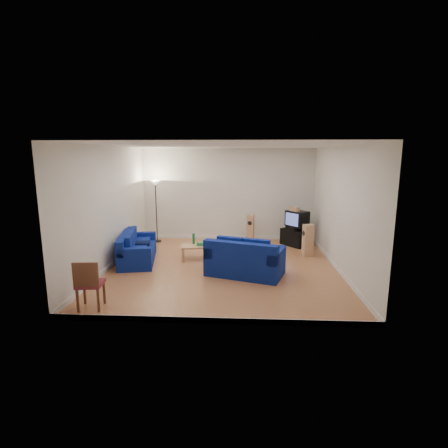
{
  "coord_description": "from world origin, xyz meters",
  "views": [
    {
      "loc": [
        0.49,
        -9.0,
        2.96
      ],
      "look_at": [
        0.0,
        0.4,
        1.1
      ],
      "focal_mm": 28.0,
      "sensor_mm": 36.0,
      "label": 1
    }
  ],
  "objects_px": {
    "sofa_three_seat": "(136,251)",
    "sofa_loveseat": "(244,262)",
    "television": "(297,219)",
    "coffee_table": "(201,247)",
    "tv_stand": "(295,238)"
  },
  "relations": [
    {
      "from": "sofa_three_seat",
      "to": "tv_stand",
      "type": "relative_size",
      "value": 2.46
    },
    {
      "from": "sofa_three_seat",
      "to": "sofa_loveseat",
      "type": "xyz_separation_m",
      "value": [
        3.07,
        -1.05,
        0.05
      ]
    },
    {
      "from": "sofa_three_seat",
      "to": "coffee_table",
      "type": "distance_m",
      "value": 1.86
    },
    {
      "from": "tv_stand",
      "to": "coffee_table",
      "type": "bearing_deg",
      "value": -98.45
    },
    {
      "from": "sofa_loveseat",
      "to": "tv_stand",
      "type": "height_order",
      "value": "sofa_loveseat"
    },
    {
      "from": "sofa_loveseat",
      "to": "television",
      "type": "xyz_separation_m",
      "value": [
        1.74,
        3.01,
        0.56
      ]
    },
    {
      "from": "sofa_three_seat",
      "to": "coffee_table",
      "type": "relative_size",
      "value": 1.76
    },
    {
      "from": "sofa_loveseat",
      "to": "coffee_table",
      "type": "bearing_deg",
      "value": 151.32
    },
    {
      "from": "tv_stand",
      "to": "sofa_loveseat",
      "type": "bearing_deg",
      "value": -67.7
    },
    {
      "from": "tv_stand",
      "to": "television",
      "type": "bearing_deg",
      "value": 38.59
    },
    {
      "from": "tv_stand",
      "to": "television",
      "type": "height_order",
      "value": "television"
    },
    {
      "from": "sofa_loveseat",
      "to": "coffee_table",
      "type": "distance_m",
      "value": 1.81
    },
    {
      "from": "coffee_table",
      "to": "television",
      "type": "distance_m",
      "value": 3.45
    },
    {
      "from": "sofa_three_seat",
      "to": "television",
      "type": "height_order",
      "value": "television"
    },
    {
      "from": "sofa_three_seat",
      "to": "tv_stand",
      "type": "height_order",
      "value": "sofa_three_seat"
    }
  ]
}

